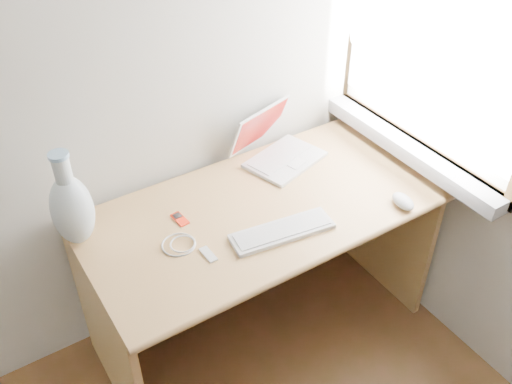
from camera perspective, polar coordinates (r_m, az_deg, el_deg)
window at (r=2.22m, az=17.32°, el=15.00°), size 0.11×0.99×1.10m
desk at (r=2.34m, az=-0.60°, el=-4.24°), size 1.36×0.68×0.72m
laptop at (r=2.40m, az=2.39°, el=4.53°), size 0.36×0.34×0.21m
external_keyboard at (r=2.04m, az=2.63°, el=-3.92°), size 0.39×0.17×0.02m
mouse at (r=2.22m, az=14.49°, el=-0.90°), size 0.08×0.12×0.04m
ipod at (r=2.11m, az=-7.62°, el=-2.68°), size 0.04×0.08×0.01m
cable_coil at (r=2.01m, az=-7.73°, el=-5.23°), size 0.15×0.15×0.01m
remote at (r=1.97m, az=-4.79°, el=-6.22°), size 0.03×0.08×0.01m
vase at (r=2.01m, az=-17.94°, el=-1.49°), size 0.14×0.14×0.37m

